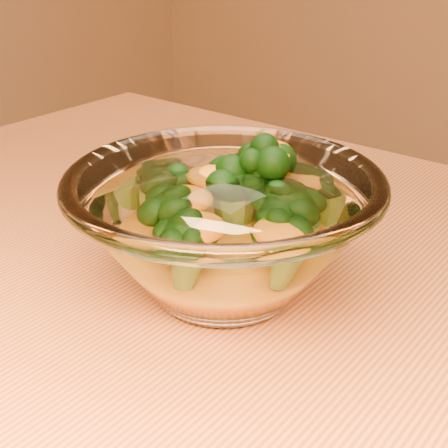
% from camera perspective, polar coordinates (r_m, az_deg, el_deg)
% --- Properties ---
extents(table, '(1.20, 0.80, 0.75)m').
position_cam_1_polar(table, '(0.55, 5.43, -17.06)').
color(table, '#CC6A3D').
rests_on(table, ground).
extents(glass_bowl, '(0.25, 0.25, 0.11)m').
position_cam_1_polar(glass_bowl, '(0.49, -0.00, -0.56)').
color(glass_bowl, white).
rests_on(glass_bowl, table).
extents(cheese_sauce, '(0.13, 0.13, 0.04)m').
position_cam_1_polar(cheese_sauce, '(0.50, -0.00, -2.92)').
color(cheese_sauce, orange).
rests_on(cheese_sauce, glass_bowl).
extents(broccoli_heap, '(0.17, 0.16, 0.09)m').
position_cam_1_polar(broccoli_heap, '(0.49, 0.88, 1.75)').
color(broccoli_heap, black).
rests_on(broccoli_heap, cheese_sauce).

